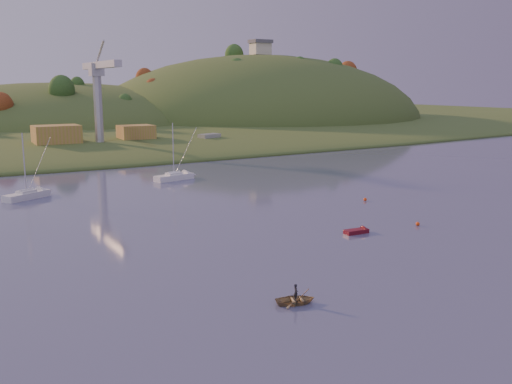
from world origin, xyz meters
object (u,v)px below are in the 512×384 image
sailboat_far (174,176)px  red_tender (361,231)px  sailboat_near (27,195)px  canoe (296,300)px

sailboat_far → red_tender: 46.68m
sailboat_near → sailboat_far: size_ratio=0.97×
sailboat_near → canoe: (11.40, -56.06, -0.34)m
sailboat_near → red_tender: (30.66, -41.65, -0.43)m
sailboat_near → sailboat_far: (26.21, 4.81, 0.02)m
sailboat_far → red_tender: bearing=-97.9°
canoe → red_tender: red_tender is taller
sailboat_far → canoe: bearing=-117.0°
canoe → sailboat_far: bearing=2.9°
sailboat_far → red_tender: (4.45, -46.46, -0.45)m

